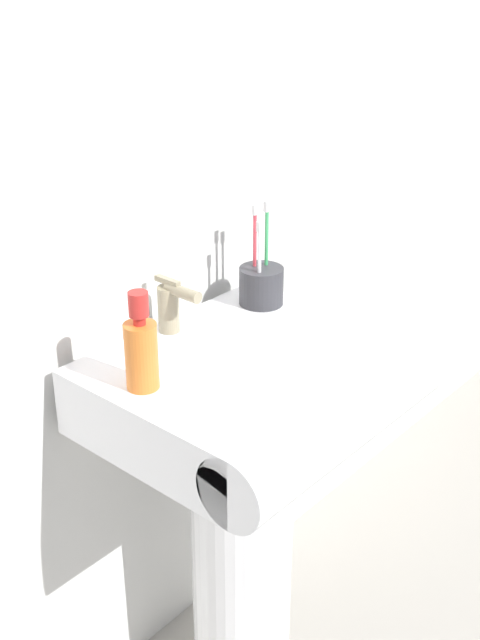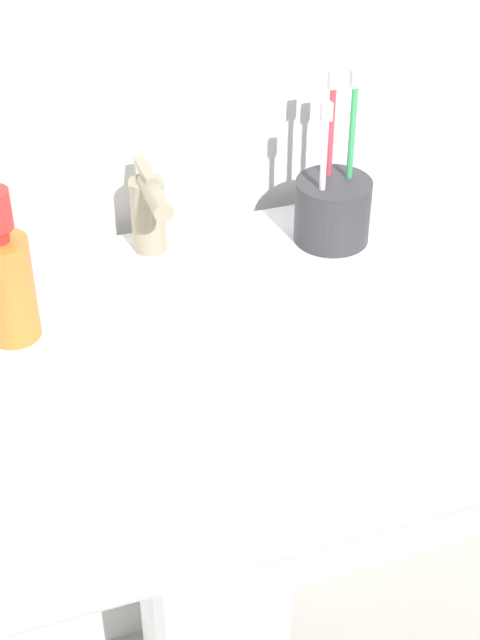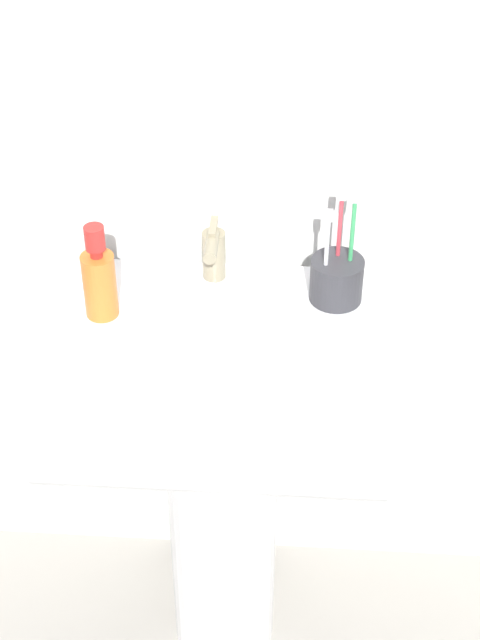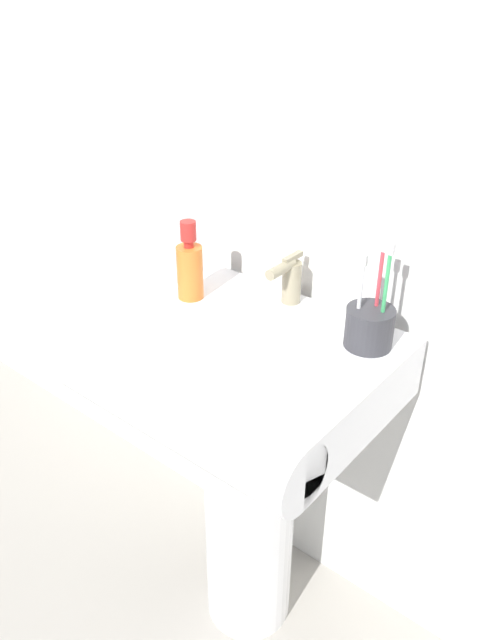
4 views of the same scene
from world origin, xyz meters
The scene contains 5 objects.
sink_pedestal centered at (0.00, 0.00, 0.33)m, with size 0.20×0.20×0.66m, color white.
sink_basin centered at (0.00, -0.05, 0.72)m, with size 0.52×0.46×0.12m.
faucet centered at (-0.02, 0.15, 0.84)m, with size 0.04×0.10×0.10m.
toothbrush_cup centered at (0.18, 0.11, 0.83)m, with size 0.09×0.09×0.20m.
soap_bottle centered at (-0.20, 0.04, 0.85)m, with size 0.05×0.05×0.17m.
Camera 2 is at (-0.24, -0.79, 1.40)m, focal length 55.00 mm.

